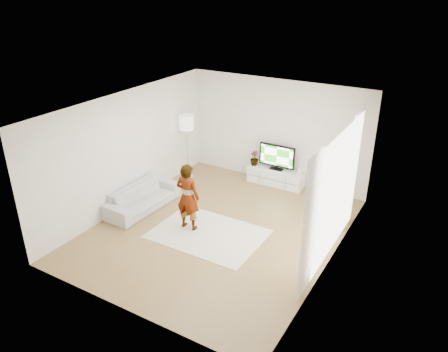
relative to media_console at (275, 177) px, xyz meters
The scene contains 17 objects.
floor 2.78m from the media_console, 92.71° to the right, with size 6.00×6.00×0.00m, color #9F7E47.
ceiling 3.79m from the media_console, 92.71° to the right, with size 6.00×6.00×0.00m, color white.
wall_left 4.00m from the media_console, 133.58° to the right, with size 0.02×6.00×2.80m, color white.
wall_right 3.83m from the media_console, 49.41° to the right, with size 0.02×6.00×2.80m, color white.
wall_back 1.22m from the media_console, 119.09° to the left, with size 5.00×0.02×2.80m, color white.
wall_front 5.89m from the media_console, 91.30° to the right, with size 5.00×0.02×2.80m, color white.
window 3.62m from the media_console, 46.38° to the right, with size 0.01×2.60×2.50m, color white.
curtain_near 4.54m from the media_console, 58.92° to the right, with size 0.04×0.70×2.60m, color white.
curtain_far 2.79m from the media_console, 27.17° to the right, with size 0.04×0.70×2.60m, color white.
media_console is the anchor object (origin of this frame).
television 0.59m from the media_console, 90.00° to the left, with size 1.00×0.20×0.69m.
game_console 0.74m from the media_console, ahead, with size 0.05×0.15×0.20m.
potted_plant 0.77m from the media_console, behind, with size 0.22×0.22×0.40m, color #3F7238.
rug 3.07m from the media_console, 94.19° to the right, with size 2.36×1.70×0.01m, color silver.
player 3.18m from the media_console, 103.60° to the right, with size 0.56×0.37×1.53m, color #334772.
sofa 3.60m from the media_console, 127.71° to the right, with size 1.98×0.78×0.58m, color silver.
floor_lamp 2.77m from the media_console, 161.95° to the right, with size 0.39×0.39×1.77m.
Camera 1 is at (4.33, -7.13, 5.12)m, focal length 35.00 mm.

